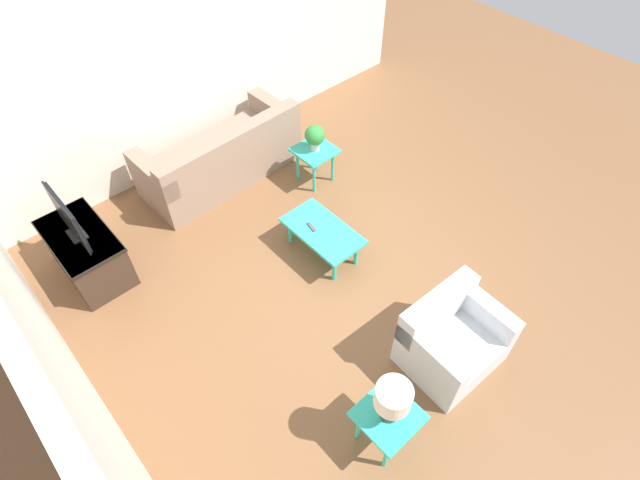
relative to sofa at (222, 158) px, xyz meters
name	(u,v)px	position (x,y,z in m)	size (l,w,h in m)	color
ground_plane	(355,264)	(-2.32, -0.24, -0.33)	(14.00, 14.00, 0.00)	brown
wall_back	(60,370)	(-2.32, 2.82, 1.02)	(7.20, 0.12, 2.70)	silver
wall_right	(193,60)	(0.74, -0.24, 1.02)	(0.12, 7.20, 2.70)	silver
sofa	(222,158)	(0.00, 0.00, 0.00)	(0.97, 2.19, 0.88)	gray
armchair	(451,339)	(-3.79, -0.08, 0.00)	(0.80, 0.95, 0.80)	silver
coffee_table	(323,233)	(-1.92, -0.08, 0.02)	(0.96, 0.53, 0.40)	#2DB79E
side_table_plant	(315,154)	(-0.88, -0.89, 0.11)	(0.50, 0.50, 0.52)	#2DB79E
side_table_lamp	(388,419)	(-3.94, 1.00, 0.11)	(0.50, 0.50, 0.52)	#2DB79E
tv_stand_chest	(87,252)	(-0.34, 2.08, 0.00)	(1.07, 0.61, 0.61)	#38281E
television	(68,218)	(-0.34, 2.09, 0.55)	(0.74, 0.16, 0.54)	black
potted_plant	(315,136)	(-0.88, -0.89, 0.40)	(0.26, 0.26, 0.36)	#B2ADA3
table_lamp	(393,400)	(-3.94, 1.00, 0.50)	(0.30, 0.30, 0.47)	#333333
remote_control	(312,227)	(-1.81, -0.01, 0.08)	(0.16, 0.07, 0.02)	#4C4C51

